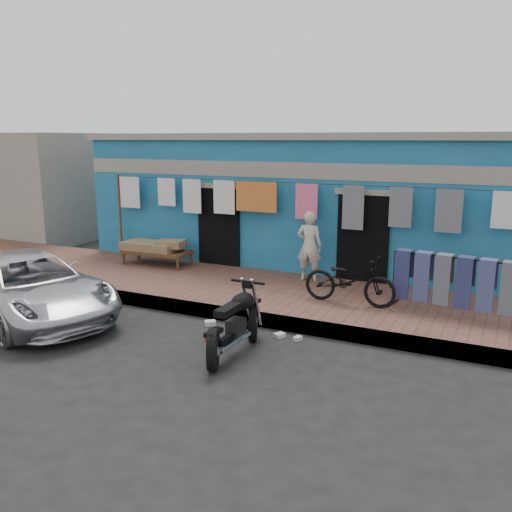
{
  "coord_description": "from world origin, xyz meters",
  "views": [
    {
      "loc": [
        4.23,
        -6.61,
        3.24
      ],
      "look_at": [
        0.0,
        2.0,
        1.15
      ],
      "focal_mm": 38.0,
      "sensor_mm": 36.0,
      "label": 1
    }
  ],
  "objects": [
    {
      "name": "litter_a",
      "position": [
        -0.51,
        1.2,
        0.04
      ],
      "size": [
        0.24,
        0.23,
        0.08
      ],
      "primitive_type": "cube",
      "rotation": [
        0.0,
        0.0,
        0.68
      ],
      "color": "silver",
      "rests_on": "ground"
    },
    {
      "name": "car",
      "position": [
        -3.72,
        0.11,
        0.61
      ],
      "size": [
        4.71,
        3.25,
        1.21
      ],
      "primitive_type": "imported",
      "rotation": [
        0.0,
        0.0,
        1.24
      ],
      "color": "silver",
      "rests_on": "ground"
    },
    {
      "name": "neighbor_left",
      "position": [
        -11.0,
        7.0,
        1.7
      ],
      "size": [
        6.0,
        5.0,
        3.4
      ],
      "primitive_type": "cube",
      "color": "#9E9384",
      "rests_on": "ground"
    },
    {
      "name": "jeans_rack",
      "position": [
        3.32,
        2.97,
        0.79
      ],
      "size": [
        2.35,
        1.01,
        1.07
      ],
      "primitive_type": null,
      "rotation": [
        0.0,
        0.0,
        -0.13
      ],
      "color": "black",
      "rests_on": "sidewalk"
    },
    {
      "name": "clothesline",
      "position": [
        -0.42,
        4.25,
        1.83
      ],
      "size": [
        10.06,
        0.06,
        2.1
      ],
      "color": "brown",
      "rests_on": "sidewalk"
    },
    {
      "name": "curb",
      "position": [
        0.0,
        1.55,
        0.12
      ],
      "size": [
        28.0,
        0.1,
        0.25
      ],
      "primitive_type": "cube",
      "color": "gray",
      "rests_on": "ground"
    },
    {
      "name": "seated_person",
      "position": [
        0.27,
        4.03,
        1.0
      ],
      "size": [
        0.56,
        0.4,
        1.5
      ],
      "primitive_type": "imported",
      "rotation": [
        0.0,
        0.0,
        3.21
      ],
      "color": "beige",
      "rests_on": "sidewalk"
    },
    {
      "name": "bicycle",
      "position": [
        1.54,
        2.76,
        0.8
      ],
      "size": [
        1.7,
        0.62,
        1.1
      ],
      "primitive_type": "imported",
      "rotation": [
        0.0,
        0.0,
        1.56
      ],
      "color": "black",
      "rests_on": "sidewalk"
    },
    {
      "name": "motorcycle",
      "position": [
        0.49,
        0.25,
        0.53
      ],
      "size": [
        0.6,
        1.64,
        1.05
      ],
      "primitive_type": null,
      "rotation": [
        0.0,
        0.0,
        0.01
      ],
      "color": "black",
      "rests_on": "ground"
    },
    {
      "name": "building",
      "position": [
        -0.0,
        6.99,
        1.69
      ],
      "size": [
        12.2,
        5.2,
        3.36
      ],
      "color": "#1F597E",
      "rests_on": "ground"
    },
    {
      "name": "charpoy",
      "position": [
        -3.55,
        3.8,
        0.54
      ],
      "size": [
        1.81,
        0.97,
        0.58
      ],
      "primitive_type": null,
      "rotation": [
        0.0,
        0.0,
        0.04
      ],
      "color": "brown",
      "rests_on": "sidewalk"
    },
    {
      "name": "ground",
      "position": [
        0.0,
        0.0,
        0.0
      ],
      "size": [
        80.0,
        80.0,
        0.0
      ],
      "primitive_type": "plane",
      "color": "black",
      "rests_on": "ground"
    },
    {
      "name": "litter_c",
      "position": [
        0.83,
        1.2,
        0.03
      ],
      "size": [
        0.21,
        0.22,
        0.07
      ],
      "primitive_type": "cube",
      "rotation": [
        0.0,
        0.0,
        1.07
      ],
      "color": "silver",
      "rests_on": "ground"
    },
    {
      "name": "litter_b",
      "position": [
        1.15,
        1.2,
        0.03
      ],
      "size": [
        0.13,
        0.16,
        0.07
      ],
      "primitive_type": "cube",
      "rotation": [
        0.0,
        0.0,
        1.34
      ],
      "color": "silver",
      "rests_on": "ground"
    },
    {
      "name": "sidewalk",
      "position": [
        0.0,
        3.0,
        0.12
      ],
      "size": [
        28.0,
        3.0,
        0.25
      ],
      "primitive_type": "cube",
      "color": "brown",
      "rests_on": "ground"
    }
  ]
}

